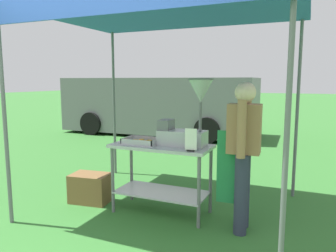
% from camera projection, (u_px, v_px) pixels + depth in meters
% --- Properties ---
extents(ground_plane, '(70.00, 70.00, 0.00)m').
position_uv_depth(ground_plane, '(233.00, 142.00, 8.55)').
color(ground_plane, '#33702D').
extents(stall_canopy, '(3.13, 2.40, 2.46)m').
position_uv_depth(stall_canopy, '(165.00, 15.00, 3.80)').
color(stall_canopy, slate).
rests_on(stall_canopy, ground).
extents(donut_cart, '(1.21, 0.56, 0.85)m').
position_uv_depth(donut_cart, '(161.00, 164.00, 3.95)').
color(donut_cart, '#B7B7BC').
rests_on(donut_cart, ground).
extents(donut_tray, '(0.42, 0.30, 0.07)m').
position_uv_depth(donut_tray, '(141.00, 142.00, 3.98)').
color(donut_tray, '#B7B7BC').
rests_on(donut_tray, donut_cart).
extents(donut_fryer, '(0.64, 0.29, 0.80)m').
position_uv_depth(donut_fryer, '(188.00, 118.00, 3.80)').
color(donut_fryer, '#B7B7BC').
rests_on(donut_fryer, donut_cart).
extents(menu_sign, '(0.13, 0.05, 0.25)m').
position_uv_depth(menu_sign, '(191.00, 142.00, 3.54)').
color(menu_sign, black).
rests_on(menu_sign, donut_cart).
extents(vendor, '(0.46, 0.53, 1.61)m').
position_uv_depth(vendor, '(243.00, 149.00, 3.44)').
color(vendor, '#2D3347').
rests_on(vendor, ground).
extents(supply_crate, '(0.55, 0.40, 0.38)m').
position_uv_depth(supply_crate, '(91.00, 188.00, 4.36)').
color(supply_crate, brown).
rests_on(supply_crate, ground).
extents(van_grey, '(5.80, 2.21, 1.69)m').
position_uv_depth(van_grey, '(159.00, 105.00, 9.86)').
color(van_grey, slate).
rests_on(van_grey, ground).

